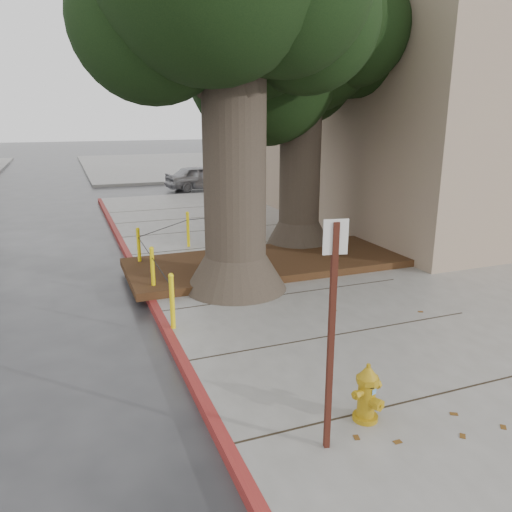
{
  "coord_description": "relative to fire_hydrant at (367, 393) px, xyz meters",
  "views": [
    {
      "loc": [
        -3.36,
        -6.33,
        3.51
      ],
      "look_at": [
        -0.28,
        1.63,
        1.1
      ],
      "focal_mm": 35.0,
      "sensor_mm": 36.0,
      "label": 1
    }
  ],
  "objects": [
    {
      "name": "sidewalk_main",
      "position": [
        6.39,
        4.63,
        -0.42
      ],
      "size": [
        16.0,
        26.0,
        0.15
      ],
      "primitive_type": "cube",
      "color": "slate",
      "rests_on": "ground"
    },
    {
      "name": "building_side_grey",
      "position": [
        22.39,
        34.13,
        5.51
      ],
      "size": [
        12.0,
        14.0,
        12.0
      ],
      "primitive_type": "cube",
      "color": "slate",
      "rests_on": "ground"
    },
    {
      "name": "sidewalk_far",
      "position": [
        6.39,
        32.13,
        -0.42
      ],
      "size": [
        16.0,
        20.0,
        0.15
      ],
      "primitive_type": "cube",
      "color": "slate",
      "rests_on": "ground"
    },
    {
      "name": "planter_bed",
      "position": [
        1.29,
        6.03,
        -0.26
      ],
      "size": [
        6.4,
        2.6,
        0.16
      ],
      "primitive_type": "cube",
      "color": "black",
      "rests_on": "sidewalk_main"
    },
    {
      "name": "tree_near",
      "position": [
        0.41,
        4.95,
        4.9
      ],
      "size": [
        4.5,
        3.8,
        7.68
      ],
      "color": "#4C3F33",
      "rests_on": "sidewalk_main"
    },
    {
      "name": "car_silver",
      "position": [
        3.37,
        19.66,
        0.1
      ],
      "size": [
        3.61,
        1.8,
        1.18
      ],
      "primitive_type": "imported",
      "rotation": [
        0.0,
        0.0,
        1.69
      ],
      "color": "#9E9FA3",
      "rests_on": "ground"
    },
    {
      "name": "signpost",
      "position": [
        -0.65,
        -0.27,
        1.04
      ],
      "size": [
        0.24,
        0.07,
        2.44
      ],
      "rotation": [
        0.0,
        0.0,
        -0.2
      ],
      "color": "#471911",
      "rests_on": "sidewalk_main"
    },
    {
      "name": "car_red",
      "position": [
        12.39,
        19.67,
        0.1
      ],
      "size": [
        3.58,
        1.29,
        1.17
      ],
      "primitive_type": "imported",
      "rotation": [
        0.0,
        0.0,
        1.59
      ],
      "color": "maroon",
      "rests_on": "ground"
    },
    {
      "name": "ground",
      "position": [
        0.39,
        2.13,
        -0.49
      ],
      "size": [
        140.0,
        140.0,
        0.0
      ],
      "primitive_type": "plane",
      "color": "#28282B",
      "rests_on": "ground"
    },
    {
      "name": "building_corner",
      "position": [
        10.39,
        10.63,
        4.51
      ],
      "size": [
        12.0,
        13.0,
        10.0
      ],
      "primitive_type": "cube",
      "color": "gray",
      "rests_on": "ground"
    },
    {
      "name": "tree_far",
      "position": [
        3.02,
        7.45,
        4.53
      ],
      "size": [
        4.5,
        3.8,
        7.17
      ],
      "color": "#4C3F33",
      "rests_on": "sidewalk_main"
    },
    {
      "name": "building_side_white",
      "position": [
        16.39,
        28.13,
        4.01
      ],
      "size": [
        10.0,
        10.0,
        9.0
      ],
      "primitive_type": "cube",
      "color": "silver",
      "rests_on": "ground"
    },
    {
      "name": "bollard_ring",
      "position": [
        -0.48,
        6.5,
        0.17
      ],
      "size": [
        3.79,
        5.39,
        0.95
      ],
      "color": "yellow",
      "rests_on": "sidewalk_main"
    },
    {
      "name": "fire_hydrant",
      "position": [
        0.0,
        0.0,
        0.0
      ],
      "size": [
        0.37,
        0.36,
        0.7
      ],
      "rotation": [
        0.0,
        0.0,
        0.3
      ],
      "color": "#B48912",
      "rests_on": "sidewalk_main"
    },
    {
      "name": "curb_red",
      "position": [
        -1.61,
        4.63,
        -0.42
      ],
      "size": [
        0.14,
        26.0,
        0.16
      ],
      "primitive_type": "cube",
      "color": "maroon",
      "rests_on": "ground"
    }
  ]
}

